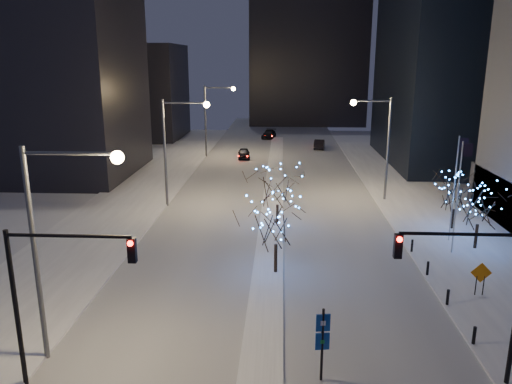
# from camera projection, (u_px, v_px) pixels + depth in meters

# --- Properties ---
(road) EXTENTS (20.00, 130.00, 0.02)m
(road) POSITION_uv_depth(u_px,v_px,m) (274.00, 186.00, 54.62)
(road) COLOR #B6BBC6
(road) RESTS_ON ground
(median) EXTENTS (2.00, 80.00, 0.15)m
(median) POSITION_uv_depth(u_px,v_px,m) (273.00, 198.00, 49.77)
(median) COLOR white
(median) RESTS_ON ground
(east_sidewalk) EXTENTS (10.00, 90.00, 0.15)m
(east_sidewalk) POSITION_uv_depth(u_px,v_px,m) (460.00, 235.00, 39.37)
(east_sidewalk) COLOR white
(east_sidewalk) RESTS_ON ground
(west_sidewalk) EXTENTS (8.00, 90.00, 0.15)m
(west_sidewalk) POSITION_uv_depth(u_px,v_px,m) (100.00, 228.00, 40.83)
(west_sidewalk) COLOR white
(west_sidewalk) RESTS_ON ground
(filler_west_near) EXTENTS (22.00, 18.00, 24.00)m
(filler_west_near) POSITION_uv_depth(u_px,v_px,m) (34.00, 73.00, 57.77)
(filler_west_near) COLOR black
(filler_west_near) RESTS_ON ground
(filler_west_far) EXTENTS (18.00, 16.00, 16.00)m
(filler_west_far) POSITION_uv_depth(u_px,v_px,m) (130.00, 92.00, 87.65)
(filler_west_far) COLOR black
(filler_west_far) RESTS_ON ground
(horizon_block) EXTENTS (24.00, 14.00, 42.00)m
(horizon_block) POSITION_uv_depth(u_px,v_px,m) (308.00, 22.00, 103.93)
(horizon_block) COLOR black
(horizon_block) RESTS_ON ground
(street_lamp_w_near) EXTENTS (4.40, 0.56, 10.00)m
(street_lamp_w_near) POSITION_uv_depth(u_px,v_px,m) (56.00, 226.00, 21.55)
(street_lamp_w_near) COLOR #595E66
(street_lamp_w_near) RESTS_ON ground
(street_lamp_w_mid) EXTENTS (4.40, 0.56, 10.00)m
(street_lamp_w_mid) POSITION_uv_depth(u_px,v_px,m) (176.00, 138.00, 45.68)
(street_lamp_w_mid) COLOR #595E66
(street_lamp_w_mid) RESTS_ON ground
(street_lamp_w_far) EXTENTS (4.40, 0.56, 10.00)m
(street_lamp_w_far) POSITION_uv_depth(u_px,v_px,m) (213.00, 111.00, 69.81)
(street_lamp_w_far) COLOR #595E66
(street_lamp_w_far) RESTS_ON ground
(street_lamp_east) EXTENTS (3.90, 0.56, 10.00)m
(street_lamp_east) POSITION_uv_depth(u_px,v_px,m) (379.00, 135.00, 47.63)
(street_lamp_east) COLOR #595E66
(street_lamp_east) RESTS_ON ground
(traffic_signal_west) EXTENTS (5.26, 0.43, 7.00)m
(traffic_signal_west) POSITION_uv_depth(u_px,v_px,m) (50.00, 283.00, 20.04)
(traffic_signal_west) COLOR black
(traffic_signal_west) RESTS_ON ground
(traffic_signal_east) EXTENTS (5.26, 0.43, 7.00)m
(traffic_signal_east) POSITION_uv_depth(u_px,v_px,m) (482.00, 282.00, 20.13)
(traffic_signal_east) COLOR black
(traffic_signal_east) RESTS_ON ground
(flagpoles) EXTENTS (1.35, 2.60, 8.00)m
(flagpoles) POSITION_uv_depth(u_px,v_px,m) (457.00, 185.00, 35.58)
(flagpoles) COLOR silver
(flagpoles) RESTS_ON east_sidewalk
(bollards) EXTENTS (0.16, 12.16, 0.90)m
(bollards) POSITION_uv_depth(u_px,v_px,m) (437.00, 282.00, 29.82)
(bollards) COLOR black
(bollards) RESTS_ON east_sidewalk
(car_near) EXTENTS (2.01, 4.23, 1.40)m
(car_near) POSITION_uv_depth(u_px,v_px,m) (244.00, 153.00, 70.06)
(car_near) COLOR black
(car_near) RESTS_ON ground
(car_mid) EXTENTS (2.08, 4.57, 1.46)m
(car_mid) POSITION_uv_depth(u_px,v_px,m) (319.00, 144.00, 77.67)
(car_mid) COLOR black
(car_mid) RESTS_ON ground
(car_far) EXTENTS (2.73, 5.17, 1.43)m
(car_far) POSITION_uv_depth(u_px,v_px,m) (269.00, 134.00, 87.87)
(car_far) COLOR black
(car_far) RESTS_ON ground
(holiday_tree_median_near) EXTENTS (4.86, 4.86, 5.19)m
(holiday_tree_median_near) POSITION_uv_depth(u_px,v_px,m) (276.00, 222.00, 31.49)
(holiday_tree_median_near) COLOR black
(holiday_tree_median_near) RESTS_ON median
(holiday_tree_median_far) EXTENTS (5.31, 5.31, 5.16)m
(holiday_tree_median_far) POSITION_uv_depth(u_px,v_px,m) (278.00, 186.00, 41.22)
(holiday_tree_median_far) COLOR black
(holiday_tree_median_far) RESTS_ON median
(holiday_tree_plaza_near) EXTENTS (4.85, 4.85, 5.19)m
(holiday_tree_plaza_near) POSITION_uv_depth(u_px,v_px,m) (480.00, 204.00, 35.56)
(holiday_tree_plaza_near) COLOR black
(holiday_tree_plaza_near) RESTS_ON east_sidewalk
(holiday_tree_plaza_far) EXTENTS (3.94, 3.94, 4.78)m
(holiday_tree_plaza_far) POSITION_uv_depth(u_px,v_px,m) (455.00, 192.00, 39.93)
(holiday_tree_plaza_far) COLOR black
(holiday_tree_plaza_far) RESTS_ON east_sidewalk
(wayfinding_sign) EXTENTS (0.61, 0.17, 3.41)m
(wayfinding_sign) POSITION_uv_depth(u_px,v_px,m) (323.00, 337.00, 21.10)
(wayfinding_sign) COLOR black
(wayfinding_sign) RESTS_ON ground
(construction_sign) EXTENTS (1.23, 0.06, 2.02)m
(construction_sign) POSITION_uv_depth(u_px,v_px,m) (481.00, 276.00, 28.84)
(construction_sign) COLOR black
(construction_sign) RESTS_ON east_sidewalk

